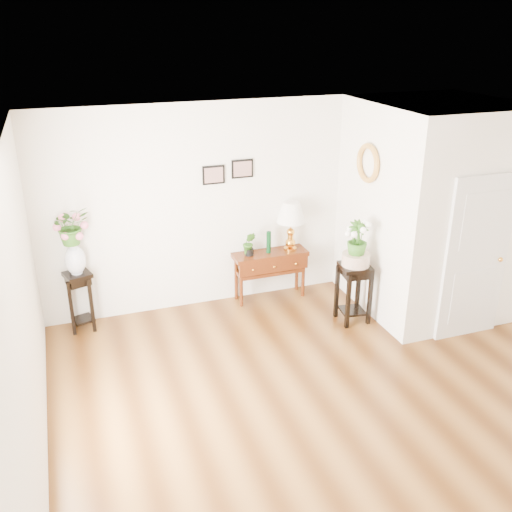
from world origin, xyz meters
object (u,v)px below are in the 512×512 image
plant_stand_a (81,301)px  plant_stand_b (353,293)px  table_lamp (291,226)px  console_table (270,275)px

plant_stand_a → plant_stand_b: (3.41, -0.97, 0.01)m
table_lamp → plant_stand_b: bearing=-63.5°
table_lamp → plant_stand_a: (-2.92, -0.03, -0.66)m
console_table → plant_stand_b: bearing=-51.4°
console_table → plant_stand_a: bearing=-179.7°
table_lamp → plant_stand_a: 2.99m
plant_stand_a → plant_stand_b: plant_stand_b is taller
table_lamp → plant_stand_a: bearing=-179.5°
plant_stand_b → table_lamp: bearing=116.5°
plant_stand_b → console_table: bearing=128.9°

